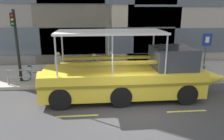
{
  "coord_description": "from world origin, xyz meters",
  "views": [
    {
      "loc": [
        -1.69,
        -8.74,
        4.37
      ],
      "look_at": [
        -0.7,
        2.03,
        1.3
      ],
      "focal_mm": 34.82,
      "sensor_mm": 36.0,
      "label": 1
    }
  ],
  "objects_px": {
    "leaned_bicycle": "(34,75)",
    "pedestrian_near_bow": "(164,60)",
    "traffic_light_pole": "(16,39)",
    "pedestrian_mid_right": "(94,63)",
    "pedestrian_near_stern": "(59,63)",
    "pedestrian_mid_left": "(112,62)",
    "duck_tour_boat": "(133,76)",
    "parking_sign": "(206,48)"
  },
  "relations": [
    {
      "from": "leaned_bicycle",
      "to": "pedestrian_near_bow",
      "type": "bearing_deg",
      "value": 3.38
    },
    {
      "from": "leaned_bicycle",
      "to": "pedestrian_near_bow",
      "type": "xyz_separation_m",
      "value": [
        8.07,
        0.48,
        0.62
      ]
    },
    {
      "from": "traffic_light_pole",
      "to": "pedestrian_mid_right",
      "type": "bearing_deg",
      "value": 4.57
    },
    {
      "from": "pedestrian_near_stern",
      "to": "pedestrian_near_bow",
      "type": "bearing_deg",
      "value": 2.74
    },
    {
      "from": "traffic_light_pole",
      "to": "pedestrian_mid_left",
      "type": "height_order",
      "value": "traffic_light_pole"
    },
    {
      "from": "leaned_bicycle",
      "to": "duck_tour_boat",
      "type": "distance_m",
      "value": 6.06
    },
    {
      "from": "pedestrian_mid_left",
      "to": "duck_tour_boat",
      "type": "bearing_deg",
      "value": -74.49
    },
    {
      "from": "duck_tour_boat",
      "to": "pedestrian_near_bow",
      "type": "bearing_deg",
      "value": 49.14
    },
    {
      "from": "traffic_light_pole",
      "to": "pedestrian_mid_right",
      "type": "relative_size",
      "value": 2.74
    },
    {
      "from": "pedestrian_near_bow",
      "to": "pedestrian_mid_left",
      "type": "bearing_deg",
      "value": -179.2
    },
    {
      "from": "pedestrian_near_stern",
      "to": "duck_tour_boat",
      "type": "bearing_deg",
      "value": -33.47
    },
    {
      "from": "parking_sign",
      "to": "pedestrian_mid_left",
      "type": "distance_m",
      "value": 5.93
    },
    {
      "from": "duck_tour_boat",
      "to": "pedestrian_mid_left",
      "type": "distance_m",
      "value": 3.05
    },
    {
      "from": "traffic_light_pole",
      "to": "parking_sign",
      "type": "bearing_deg",
      "value": 0.05
    },
    {
      "from": "traffic_light_pole",
      "to": "pedestrian_near_stern",
      "type": "xyz_separation_m",
      "value": [
        2.25,
        0.15,
        -1.49
      ]
    },
    {
      "from": "traffic_light_pole",
      "to": "duck_tour_boat",
      "type": "distance_m",
      "value": 6.96
    },
    {
      "from": "pedestrian_mid_right",
      "to": "pedestrian_near_stern",
      "type": "distance_m",
      "value": 2.15
    },
    {
      "from": "leaned_bicycle",
      "to": "pedestrian_mid_right",
      "type": "xyz_separation_m",
      "value": [
        3.59,
        0.36,
        0.54
      ]
    },
    {
      "from": "pedestrian_mid_right",
      "to": "pedestrian_near_bow",
      "type": "bearing_deg",
      "value": 1.46
    },
    {
      "from": "pedestrian_near_bow",
      "to": "pedestrian_mid_right",
      "type": "distance_m",
      "value": 4.49
    },
    {
      "from": "pedestrian_near_bow",
      "to": "pedestrian_near_stern",
      "type": "xyz_separation_m",
      "value": [
        -6.62,
        -0.32,
        0.03
      ]
    },
    {
      "from": "leaned_bicycle",
      "to": "duck_tour_boat",
      "type": "height_order",
      "value": "duck_tour_boat"
    },
    {
      "from": "pedestrian_mid_right",
      "to": "pedestrian_near_stern",
      "type": "height_order",
      "value": "pedestrian_near_stern"
    },
    {
      "from": "parking_sign",
      "to": "pedestrian_mid_right",
      "type": "relative_size",
      "value": 1.8
    },
    {
      "from": "parking_sign",
      "to": "pedestrian_mid_right",
      "type": "xyz_separation_m",
      "value": [
        -6.94,
        0.34,
        -0.94
      ]
    },
    {
      "from": "leaned_bicycle",
      "to": "duck_tour_boat",
      "type": "relative_size",
      "value": 0.18
    },
    {
      "from": "pedestrian_near_bow",
      "to": "pedestrian_near_stern",
      "type": "bearing_deg",
      "value": -177.26
    },
    {
      "from": "traffic_light_pole",
      "to": "leaned_bicycle",
      "type": "distance_m",
      "value": 2.29
    },
    {
      "from": "pedestrian_mid_left",
      "to": "pedestrian_mid_right",
      "type": "height_order",
      "value": "pedestrian_mid_left"
    },
    {
      "from": "parking_sign",
      "to": "traffic_light_pole",
      "type": "bearing_deg",
      "value": -179.95
    },
    {
      "from": "duck_tour_boat",
      "to": "pedestrian_mid_left",
      "type": "height_order",
      "value": "duck_tour_boat"
    },
    {
      "from": "traffic_light_pole",
      "to": "pedestrian_mid_left",
      "type": "xyz_separation_m",
      "value": [
        5.47,
        0.42,
        -1.53
      ]
    },
    {
      "from": "traffic_light_pole",
      "to": "duck_tour_boat",
      "type": "height_order",
      "value": "traffic_light_pole"
    },
    {
      "from": "duck_tour_boat",
      "to": "pedestrian_near_bow",
      "type": "height_order",
      "value": "duck_tour_boat"
    },
    {
      "from": "traffic_light_pole",
      "to": "pedestrian_mid_left",
      "type": "distance_m",
      "value": 5.69
    },
    {
      "from": "pedestrian_mid_left",
      "to": "pedestrian_near_stern",
      "type": "bearing_deg",
      "value": -175.21
    },
    {
      "from": "traffic_light_pole",
      "to": "pedestrian_near_bow",
      "type": "relative_size",
      "value": 2.51
    },
    {
      "from": "traffic_light_pole",
      "to": "pedestrian_near_stern",
      "type": "height_order",
      "value": "traffic_light_pole"
    },
    {
      "from": "traffic_light_pole",
      "to": "leaned_bicycle",
      "type": "bearing_deg",
      "value": -0.87
    },
    {
      "from": "parking_sign",
      "to": "pedestrian_mid_right",
      "type": "height_order",
      "value": "parking_sign"
    },
    {
      "from": "duck_tour_boat",
      "to": "pedestrian_mid_right",
      "type": "bearing_deg",
      "value": 123.52
    },
    {
      "from": "pedestrian_near_bow",
      "to": "pedestrian_mid_left",
      "type": "relative_size",
      "value": 1.01
    }
  ]
}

